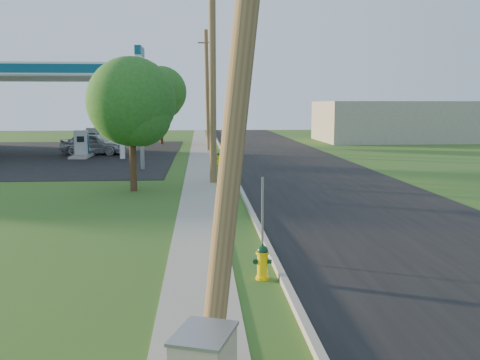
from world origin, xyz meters
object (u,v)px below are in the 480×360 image
at_px(tree_verge, 134,105).
at_px(fuel_pump_se, 93,143).
at_px(fuel_pump_ne, 82,147).
at_px(tree_lot, 162,94).
at_px(hydrant_near, 262,262).
at_px(utility_pole_mid, 213,77).
at_px(utility_pole_near, 245,17).
at_px(car_silver, 94,144).
at_px(utility_pole_far, 207,90).
at_px(hydrant_mid, 230,179).
at_px(hydrant_far, 219,159).
at_px(price_pylon, 140,73).

bearing_deg(tree_verge, fuel_pump_se, 106.06).
xyz_separation_m(fuel_pump_ne, tree_verge, (5.53, -15.21, 2.94)).
xyz_separation_m(tree_lot, hydrant_near, (4.80, -39.59, -4.28)).
bearing_deg(utility_pole_mid, utility_pole_near, -90.00).
relative_size(fuel_pump_se, car_silver, 0.68).
height_order(utility_pole_far, fuel_pump_se, utility_pole_far).
xyz_separation_m(utility_pole_far, fuel_pump_se, (-8.90, -1.00, -4.08)).
bearing_deg(fuel_pump_ne, hydrant_mid, -56.60).
distance_m(utility_pole_near, hydrant_far, 26.06).
xyz_separation_m(utility_pole_mid, hydrant_near, (0.69, -14.21, -4.58)).
bearing_deg(utility_pole_near, tree_verge, 102.05).
relative_size(price_pylon, hydrant_near, 8.87).
distance_m(price_pylon, hydrant_far, 7.07).
bearing_deg(fuel_pump_se, hydrant_far, -44.69).
bearing_deg(hydrant_mid, utility_pole_mid, 114.17).
relative_size(tree_verge, hydrant_near, 7.36).
bearing_deg(price_pylon, hydrant_far, 26.23).
height_order(tree_verge, hydrant_near, tree_verge).
bearing_deg(price_pylon, fuel_pump_ne, 123.69).
xyz_separation_m(utility_pole_far, fuel_pump_ne, (-8.90, -5.00, -4.08)).
height_order(utility_pole_far, hydrant_far, utility_pole_far).
bearing_deg(tree_lot, utility_pole_far, -60.94).
height_order(fuel_pump_se, hydrant_far, fuel_pump_se).
relative_size(utility_pole_far, tree_lot, 1.32).
height_order(utility_pole_mid, tree_verge, utility_pole_mid).
distance_m(tree_verge, hydrant_near, 13.08).
height_order(utility_pole_mid, tree_lot, utility_pole_mid).
bearing_deg(tree_verge, car_silver, 106.44).
height_order(utility_pole_near, utility_pole_mid, utility_pole_mid).
xyz_separation_m(utility_pole_mid, hydrant_mid, (0.70, -1.55, -4.56)).
bearing_deg(fuel_pump_ne, tree_verge, -70.02).
height_order(price_pylon, hydrant_mid, price_pylon).
relative_size(price_pylon, tree_lot, 0.95).
bearing_deg(hydrant_near, fuel_pump_se, 107.08).
bearing_deg(car_silver, tree_lot, -12.84).
distance_m(fuel_pump_ne, hydrant_far, 10.83).
relative_size(utility_pole_near, utility_pole_far, 1.00).
relative_size(utility_pole_far, fuel_pump_se, 2.97).
bearing_deg(fuel_pump_ne, hydrant_near, -70.58).
relative_size(tree_verge, hydrant_far, 7.46).
height_order(utility_pole_near, hydrant_far, utility_pole_near).
distance_m(utility_pole_mid, tree_verge, 4.23).
xyz_separation_m(hydrant_mid, car_silver, (-9.19, 16.69, 0.41)).
distance_m(fuel_pump_ne, car_silver, 2.18).
relative_size(fuel_pump_se, hydrant_mid, 3.99).
height_order(fuel_pump_ne, hydrant_far, fuel_pump_ne).
bearing_deg(hydrant_mid, fuel_pump_se, 117.35).
bearing_deg(tree_lot, fuel_pump_ne, -111.16).
distance_m(utility_pole_near, utility_pole_mid, 18.00).
height_order(fuel_pump_se, hydrant_near, fuel_pump_se).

